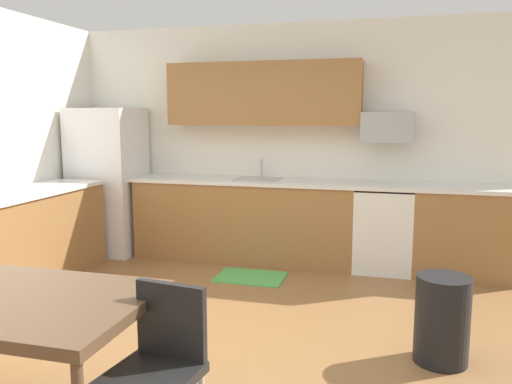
{
  "coord_description": "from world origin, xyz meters",
  "views": [
    {
      "loc": [
        1.13,
        -3.22,
        1.66
      ],
      "look_at": [
        0.0,
        1.0,
        1.0
      ],
      "focal_mm": 35.63,
      "sensor_mm": 36.0,
      "label": 1
    }
  ],
  "objects_px": {
    "refrigerator": "(109,181)",
    "trash_bin": "(442,320)",
    "dining_table": "(12,307)",
    "chair_near_table": "(160,360)",
    "microwave": "(387,127)",
    "oven_range": "(383,228)"
  },
  "relations": [
    {
      "from": "dining_table",
      "to": "chair_near_table",
      "type": "relative_size",
      "value": 1.65
    },
    {
      "from": "refrigerator",
      "to": "trash_bin",
      "type": "xyz_separation_m",
      "value": [
        3.68,
        -1.98,
        -0.57
      ]
    },
    {
      "from": "microwave",
      "to": "dining_table",
      "type": "relative_size",
      "value": 0.39
    },
    {
      "from": "oven_range",
      "to": "chair_near_table",
      "type": "height_order",
      "value": "oven_range"
    },
    {
      "from": "refrigerator",
      "to": "microwave",
      "type": "xyz_separation_m",
      "value": [
        3.25,
        0.18,
        0.66
      ]
    },
    {
      "from": "microwave",
      "to": "chair_near_table",
      "type": "distance_m",
      "value": 3.81
    },
    {
      "from": "refrigerator",
      "to": "microwave",
      "type": "bearing_deg",
      "value": 3.17
    },
    {
      "from": "oven_range",
      "to": "dining_table",
      "type": "height_order",
      "value": "oven_range"
    },
    {
      "from": "microwave",
      "to": "chair_near_table",
      "type": "bearing_deg",
      "value": -105.42
    },
    {
      "from": "trash_bin",
      "to": "refrigerator",
      "type": "bearing_deg",
      "value": 151.76
    },
    {
      "from": "oven_range",
      "to": "microwave",
      "type": "distance_m",
      "value": 1.08
    },
    {
      "from": "microwave",
      "to": "trash_bin",
      "type": "height_order",
      "value": "microwave"
    },
    {
      "from": "oven_range",
      "to": "chair_near_table",
      "type": "relative_size",
      "value": 1.07
    },
    {
      "from": "dining_table",
      "to": "chair_near_table",
      "type": "height_order",
      "value": "chair_near_table"
    },
    {
      "from": "chair_near_table",
      "to": "dining_table",
      "type": "bearing_deg",
      "value": -179.68
    },
    {
      "from": "microwave",
      "to": "trash_bin",
      "type": "xyz_separation_m",
      "value": [
        0.43,
        -2.16,
        -1.24
      ]
    },
    {
      "from": "microwave",
      "to": "dining_table",
      "type": "bearing_deg",
      "value": -116.83
    },
    {
      "from": "oven_range",
      "to": "trash_bin",
      "type": "relative_size",
      "value": 1.52
    },
    {
      "from": "oven_range",
      "to": "dining_table",
      "type": "bearing_deg",
      "value": -117.5
    },
    {
      "from": "refrigerator",
      "to": "trash_bin",
      "type": "height_order",
      "value": "refrigerator"
    },
    {
      "from": "chair_near_table",
      "to": "trash_bin",
      "type": "relative_size",
      "value": 1.42
    },
    {
      "from": "chair_near_table",
      "to": "refrigerator",
      "type": "bearing_deg",
      "value": 124.1
    }
  ]
}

